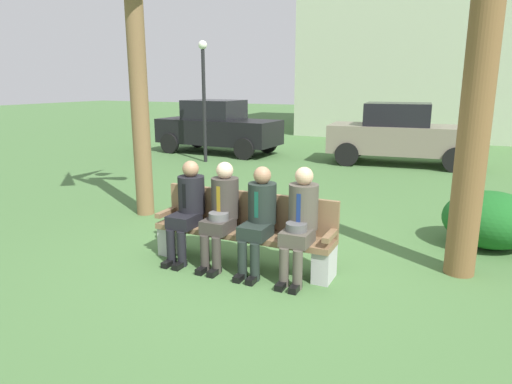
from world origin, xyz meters
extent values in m
plane|color=#476F3B|center=(0.00, 0.00, 0.00)|extent=(80.00, 80.00, 0.00)
cube|color=brown|center=(-0.11, -0.15, 0.42)|extent=(2.31, 0.44, 0.07)
cube|color=brown|center=(-0.11, 0.04, 0.68)|extent=(2.31, 0.06, 0.45)
cube|color=brown|center=(-1.22, -0.15, 0.55)|extent=(0.08, 0.44, 0.06)
cube|color=brown|center=(1.01, -0.15, 0.55)|extent=(0.08, 0.44, 0.06)
cube|color=#B3B3B3|center=(-1.16, -0.15, 0.19)|extent=(0.20, 0.37, 0.38)
cube|color=#B3B3B3|center=(0.95, -0.15, 0.19)|extent=(0.20, 0.37, 0.38)
cube|color=black|center=(-0.84, -0.32, 0.53)|extent=(0.32, 0.38, 0.16)
cylinder|color=black|center=(-0.92, -0.51, 0.23)|extent=(0.11, 0.11, 0.45)
cylinder|color=black|center=(-0.76, -0.51, 0.23)|extent=(0.11, 0.11, 0.45)
cube|color=black|center=(-0.92, -0.57, 0.04)|extent=(0.09, 0.22, 0.07)
cube|color=black|center=(-0.76, -0.57, 0.04)|extent=(0.09, 0.22, 0.07)
cylinder|color=black|center=(-0.84, -0.13, 0.82)|extent=(0.34, 0.34, 0.48)
cube|color=black|center=(-0.84, -0.30, 0.84)|extent=(0.05, 0.01, 0.31)
sphere|color=#9E7556|center=(-0.84, -0.13, 1.16)|extent=(0.21, 0.21, 0.21)
cube|color=#38332D|center=(-0.35, -0.32, 0.53)|extent=(0.32, 0.38, 0.16)
cylinder|color=#38332D|center=(-0.43, -0.51, 0.23)|extent=(0.11, 0.11, 0.45)
cylinder|color=#38332D|center=(-0.27, -0.51, 0.23)|extent=(0.11, 0.11, 0.45)
cube|color=black|center=(-0.43, -0.57, 0.04)|extent=(0.09, 0.22, 0.07)
cube|color=black|center=(-0.27, -0.57, 0.04)|extent=(0.09, 0.22, 0.07)
cylinder|color=#38332D|center=(-0.35, -0.13, 0.83)|extent=(0.34, 0.34, 0.50)
cube|color=olive|center=(-0.35, -0.30, 0.85)|extent=(0.05, 0.01, 0.32)
sphere|color=beige|center=(-0.35, -0.13, 1.18)|extent=(0.21, 0.21, 0.21)
cylinder|color=#5D5D5D|center=(-0.33, -0.34, 0.66)|extent=(0.24, 0.24, 0.09)
cube|color=#1E2823|center=(0.15, -0.32, 0.53)|extent=(0.32, 0.38, 0.16)
cylinder|color=#1E2823|center=(0.07, -0.51, 0.23)|extent=(0.11, 0.11, 0.45)
cylinder|color=#1E2823|center=(0.23, -0.51, 0.23)|extent=(0.11, 0.11, 0.45)
cube|color=black|center=(0.07, -0.57, 0.04)|extent=(0.09, 0.22, 0.07)
cube|color=black|center=(0.23, -0.57, 0.04)|extent=(0.09, 0.22, 0.07)
cylinder|color=#1E2823|center=(0.15, -0.13, 0.82)|extent=(0.34, 0.34, 0.49)
cube|color=#144C3D|center=(0.15, -0.30, 0.84)|extent=(0.05, 0.01, 0.31)
sphere|color=#9E7556|center=(0.15, -0.13, 1.16)|extent=(0.21, 0.21, 0.21)
cube|color=#4C473D|center=(0.67, -0.32, 0.53)|extent=(0.32, 0.38, 0.16)
cylinder|color=#4C473D|center=(0.59, -0.51, 0.23)|extent=(0.11, 0.11, 0.45)
cylinder|color=#4C473D|center=(0.75, -0.51, 0.23)|extent=(0.11, 0.11, 0.45)
cube|color=black|center=(0.59, -0.57, 0.04)|extent=(0.09, 0.22, 0.07)
cube|color=black|center=(0.75, -0.57, 0.04)|extent=(0.09, 0.22, 0.07)
cylinder|color=#4C473D|center=(0.67, -0.13, 0.84)|extent=(0.34, 0.34, 0.52)
cube|color=navy|center=(0.67, -0.30, 0.86)|extent=(0.05, 0.01, 0.33)
sphere|color=tan|center=(0.67, -0.13, 1.20)|extent=(0.21, 0.21, 0.21)
cylinder|color=#515151|center=(0.66, -0.34, 0.66)|extent=(0.24, 0.24, 0.09)
cylinder|color=brown|center=(2.36, 0.71, 2.14)|extent=(0.35, 0.35, 4.28)
cylinder|color=brown|center=(-2.67, 1.20, 1.98)|extent=(0.29, 0.29, 3.96)
ellipsoid|color=#1A5E20|center=(2.69, 1.87, 0.39)|extent=(1.25, 1.14, 0.78)
cube|color=black|center=(-4.98, 7.86, 0.70)|extent=(3.97, 1.74, 0.76)
cube|color=black|center=(-5.13, 7.87, 1.38)|extent=(1.76, 1.44, 0.60)
cylinder|color=black|center=(-3.58, 8.57, 0.32)|extent=(0.65, 0.17, 0.64)
cylinder|color=black|center=(-3.65, 7.01, 0.32)|extent=(0.65, 0.17, 0.64)
cylinder|color=black|center=(-6.31, 8.70, 0.32)|extent=(0.65, 0.17, 0.64)
cylinder|color=black|center=(-6.38, 7.14, 0.32)|extent=(0.65, 0.17, 0.64)
cube|color=slate|center=(0.63, 8.17, 0.70)|extent=(4.03, 1.92, 0.76)
cube|color=black|center=(0.48, 8.15, 1.38)|extent=(1.82, 1.51, 0.60)
cylinder|color=black|center=(1.91, 9.07, 0.32)|extent=(0.65, 0.20, 0.64)
cylinder|color=black|center=(2.06, 7.52, 0.32)|extent=(0.65, 0.20, 0.64)
cylinder|color=black|center=(-0.80, 8.82, 0.32)|extent=(0.65, 0.20, 0.64)
cylinder|color=black|center=(-0.66, 7.26, 0.32)|extent=(0.65, 0.20, 0.64)
cylinder|color=black|center=(-4.50, 6.25, 1.55)|extent=(0.10, 0.10, 3.09)
sphere|color=white|center=(-4.50, 6.25, 3.21)|extent=(0.24, 0.24, 0.24)
cube|color=#B0BF9D|center=(3.36, 18.09, 4.66)|extent=(15.81, 8.94, 9.33)
camera|label=1|loc=(2.31, -4.95, 2.23)|focal=32.17mm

